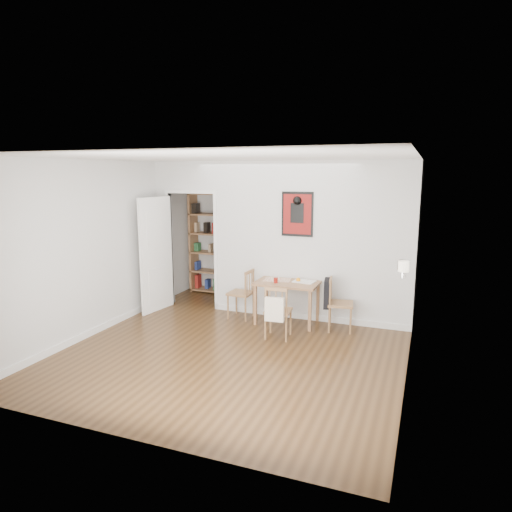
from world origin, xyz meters
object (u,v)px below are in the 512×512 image
at_px(red_glass, 276,280).
at_px(notebook, 304,281).
at_px(chair_right, 339,303).
at_px(mantel_lamp, 404,267).
at_px(dining_table, 287,287).
at_px(fireplace, 404,313).
at_px(bookshelf, 211,243).
at_px(ceramic_jar_a, 401,266).
at_px(chair_left, 241,294).
at_px(ceramic_jar_b, 402,264).
at_px(chair_front, 278,311).
at_px(orange_fruit, 298,280).

xyz_separation_m(red_glass, notebook, (0.41, 0.22, -0.03)).
height_order(chair_right, mantel_lamp, mantel_lamp).
bearing_deg(dining_table, chair_right, -3.07).
bearing_deg(fireplace, bookshelf, 150.76).
relative_size(red_glass, ceramic_jar_a, 0.70).
height_order(bookshelf, ceramic_jar_a, bookshelf).
distance_m(mantel_lamp, ceramic_jar_a, 0.44).
relative_size(dining_table, chair_right, 1.21).
distance_m(chair_left, ceramic_jar_b, 2.75).
height_order(fireplace, mantel_lamp, mantel_lamp).
relative_size(chair_front, mantel_lamp, 3.98).
xyz_separation_m(orange_fruit, notebook, (0.09, 0.04, -0.03)).
bearing_deg(bookshelf, chair_right, -25.72).
bearing_deg(bookshelf, orange_fruit, -30.34).
bearing_deg(mantel_lamp, chair_right, 130.85).
bearing_deg(notebook, fireplace, -30.11).
distance_m(dining_table, chair_left, 0.83).
height_order(ceramic_jar_a, ceramic_jar_b, ceramic_jar_a).
distance_m(dining_table, chair_right, 0.87).
distance_m(chair_left, chair_right, 1.66).
xyz_separation_m(bookshelf, fireplace, (3.84, -2.15, -0.39)).
xyz_separation_m(chair_front, orange_fruit, (0.09, 0.76, 0.31)).
relative_size(chair_right, orange_fruit, 11.61).
bearing_deg(bookshelf, chair_left, -48.24).
relative_size(dining_table, bookshelf, 0.49).
distance_m(chair_front, mantel_lamp, 2.00).
xyz_separation_m(orange_fruit, mantel_lamp, (1.65, -1.21, 0.56)).
bearing_deg(notebook, ceramic_jar_b, -23.62).
xyz_separation_m(chair_right, red_glass, (-1.01, -0.08, 0.30)).
bearing_deg(ceramic_jar_a, fireplace, -55.12).
height_order(notebook, mantel_lamp, mantel_lamp).
bearing_deg(fireplace, chair_right, 141.73).
distance_m(dining_table, fireplace, 2.01).
height_order(mantel_lamp, ceramic_jar_b, mantel_lamp).
bearing_deg(chair_right, fireplace, -38.27).
bearing_deg(notebook, chair_right, -13.41).
distance_m(red_glass, notebook, 0.47).
xyz_separation_m(notebook, ceramic_jar_b, (1.51, -0.66, 0.52)).
bearing_deg(mantel_lamp, bookshelf, 146.95).
bearing_deg(dining_table, orange_fruit, 20.32).
distance_m(chair_right, bookshelf, 3.23).
height_order(bookshelf, mantel_lamp, bookshelf).
height_order(chair_right, ceramic_jar_a, ceramic_jar_a).
distance_m(chair_front, notebook, 0.86).
relative_size(chair_front, ceramic_jar_a, 6.72).
bearing_deg(orange_fruit, ceramic_jar_b, -21.31).
distance_m(chair_right, chair_front, 1.01).
xyz_separation_m(chair_front, notebook, (0.18, 0.79, 0.29)).
relative_size(orange_fruit, notebook, 0.21).
bearing_deg(ceramic_jar_b, fireplace, -75.63).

